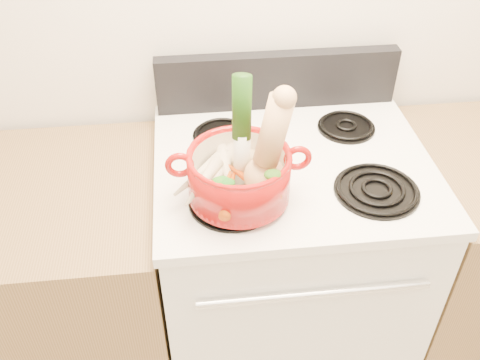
{
  "coord_description": "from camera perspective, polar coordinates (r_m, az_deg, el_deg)",
  "views": [
    {
      "loc": [
        -0.28,
        0.22,
        1.86
      ],
      "look_at": [
        -0.17,
        1.23,
        1.03
      ],
      "focal_mm": 40.0,
      "sensor_mm": 36.0,
      "label": 1
    }
  ],
  "objects": [
    {
      "name": "pot_handle_right",
      "position": [
        1.32,
        6.17,
        2.35
      ],
      "size": [
        0.07,
        0.02,
        0.07
      ],
      "primitive_type": "torus",
      "rotation": [
        1.57,
        0.0,
        -0.02
      ],
      "color": "#9A0D0A",
      "rests_on": "dutch_oven"
    },
    {
      "name": "carrot_2",
      "position": [
        1.31,
        1.26,
        -0.39
      ],
      "size": [
        0.13,
        0.16,
        0.05
      ],
      "primitive_type": "cone",
      "rotation": [
        1.66,
        0.0,
        0.65
      ],
      "color": "#C64809",
      "rests_on": "dutch_oven"
    },
    {
      "name": "pot_handle_left",
      "position": [
        1.29,
        -6.47,
        1.6
      ],
      "size": [
        0.07,
        0.02,
        0.07
      ],
      "primitive_type": "torus",
      "rotation": [
        1.57,
        0.0,
        -0.02
      ],
      "color": "#9A0D0A",
      "rests_on": "dutch_oven"
    },
    {
      "name": "carrot_1",
      "position": [
        1.31,
        -1.15,
        -0.8
      ],
      "size": [
        0.07,
        0.14,
        0.04
      ],
      "primitive_type": "cone",
      "rotation": [
        1.66,
        0.0,
        -0.34
      ],
      "color": "#BF4309",
      "rests_on": "dutch_oven"
    },
    {
      "name": "burner_front_left",
      "position": [
        1.36,
        -0.85,
        -2.15
      ],
      "size": [
        0.22,
        0.22,
        0.02
      ],
      "primitive_type": "cylinder",
      "color": "black",
      "rests_on": "cooktop"
    },
    {
      "name": "burner_front_right",
      "position": [
        1.44,
        14.39,
        -0.96
      ],
      "size": [
        0.22,
        0.22,
        0.02
      ],
      "primitive_type": "cylinder",
      "color": "black",
      "rests_on": "cooktop"
    },
    {
      "name": "burner_back_right",
      "position": [
        1.66,
        11.27,
        5.68
      ],
      "size": [
        0.17,
        0.17,
        0.02
      ],
      "primitive_type": "cylinder",
      "color": "black",
      "rests_on": "cooktop"
    },
    {
      "name": "parsnip_0",
      "position": [
        1.35,
        -2.27,
        0.77
      ],
      "size": [
        0.14,
        0.24,
        0.07
      ],
      "primitive_type": "cone",
      "rotation": [
        1.66,
        0.0,
        -0.44
      ],
      "color": "beige",
      "rests_on": "dutch_oven"
    },
    {
      "name": "leek",
      "position": [
        1.28,
        0.21,
        5.4
      ],
      "size": [
        0.06,
        0.07,
        0.3
      ],
      "primitive_type": "cylinder",
      "rotation": [
        -0.07,
        0.0,
        -0.23
      ],
      "color": "silver",
      "rests_on": "dutch_oven"
    },
    {
      "name": "cooktop",
      "position": [
        1.52,
        5.68,
        1.68
      ],
      "size": [
        0.78,
        0.67,
        0.03
      ],
      "primitive_type": "cube",
      "color": "white",
      "rests_on": "stove_body"
    },
    {
      "name": "oven_handle",
      "position": [
        1.4,
        7.95,
        -11.97
      ],
      "size": [
        0.6,
        0.02,
        0.02
      ],
      "primitive_type": "cylinder",
      "rotation": [
        0.0,
        1.57,
        0.0
      ],
      "color": "silver",
      "rests_on": "stove_body"
    },
    {
      "name": "carrot_3",
      "position": [
        1.29,
        -1.64,
        -0.99
      ],
      "size": [
        0.07,
        0.13,
        0.04
      ],
      "primitive_type": "cone",
      "rotation": [
        1.66,
        0.0,
        -0.33
      ],
      "color": "#CD5B0A",
      "rests_on": "dutch_oven"
    },
    {
      "name": "carrot_0",
      "position": [
        1.29,
        -1.38,
        -1.77
      ],
      "size": [
        0.05,
        0.15,
        0.04
      ],
      "primitive_type": "cone",
      "rotation": [
        1.66,
        0.0,
        -0.18
      ],
      "color": "#C23A09",
      "rests_on": "dutch_oven"
    },
    {
      "name": "squash",
      "position": [
        1.26,
        2.7,
        3.59
      ],
      "size": [
        0.2,
        0.17,
        0.28
      ],
      "primitive_type": null,
      "rotation": [
        0.0,
        0.24,
        0.43
      ],
      "color": "tan",
      "rests_on": "dutch_oven"
    },
    {
      "name": "parsnip_3",
      "position": [
        1.31,
        -4.06,
        -0.17
      ],
      "size": [
        0.12,
        0.15,
        0.05
      ],
      "primitive_type": "cone",
      "rotation": [
        1.66,
        0.0,
        -0.58
      ],
      "color": "beige",
      "rests_on": "dutch_oven"
    },
    {
      "name": "ginger",
      "position": [
        1.4,
        0.23,
        2.4
      ],
      "size": [
        0.1,
        0.08,
        0.05
      ],
      "primitive_type": "ellipsoid",
      "rotation": [
        0.0,
        0.0,
        0.28
      ],
      "color": "tan",
      "rests_on": "dutch_oven"
    },
    {
      "name": "dutch_oven",
      "position": [
        1.32,
        -0.1,
        0.51
      ],
      "size": [
        0.26,
        0.26,
        0.13
      ],
      "primitive_type": "cylinder",
      "rotation": [
        0.0,
        0.0,
        -0.02
      ],
      "color": "#9A0D0A",
      "rests_on": "burner_front_left"
    },
    {
      "name": "parsnip_2",
      "position": [
        1.36,
        -1.57,
        1.79
      ],
      "size": [
        0.06,
        0.21,
        0.06
      ],
      "primitive_type": "cone",
      "rotation": [
        1.66,
        0.0,
        0.08
      ],
      "color": "beige",
      "rests_on": "dutch_oven"
    },
    {
      "name": "stove_body",
      "position": [
        1.85,
        4.74,
        -10.05
      ],
      "size": [
        0.76,
        0.65,
        0.92
      ],
      "primitive_type": "cube",
      "color": "white",
      "rests_on": "floor"
    },
    {
      "name": "parsnip_1",
      "position": [
        1.35,
        -4.21,
        0.86
      ],
      "size": [
        0.17,
        0.16,
        0.06
      ],
      "primitive_type": "cone",
      "rotation": [
        1.66,
        0.0,
        -0.84
      ],
      "color": "beige",
      "rests_on": "dutch_oven"
    },
    {
      "name": "control_backsplash",
      "position": [
        1.71,
        3.99,
        10.59
      ],
      "size": [
        0.76,
        0.05,
        0.18
      ],
      "primitive_type": "cube",
      "color": "black",
      "rests_on": "cooktop"
    },
    {
      "name": "burner_back_left",
      "position": [
        1.6,
        -1.94,
        4.95
      ],
      "size": [
        0.17,
        0.17,
        0.02
      ],
      "primitive_type": "cylinder",
      "color": "black",
      "rests_on": "cooktop"
    }
  ]
}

